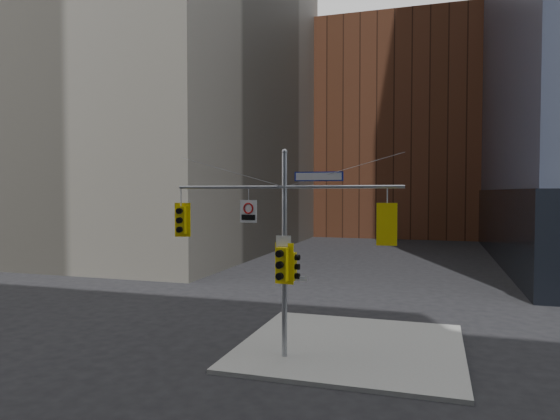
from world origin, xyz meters
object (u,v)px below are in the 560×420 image
Objects in this scene: traffic_light_east_arm at (387,224)px; traffic_light_pole_front at (282,264)px; traffic_light_west_arm at (181,220)px; street_sign_blade at (319,176)px; signal_assembly at (284,233)px; traffic_light_pole_side at (293,267)px; regulatory_sign_arm at (248,211)px.

traffic_light_east_arm reaches higher than traffic_light_pole_front.
traffic_light_west_arm is at bearing -177.90° from traffic_light_pole_front.
street_sign_blade is (1.19, 0.27, 2.97)m from traffic_light_pole_front.
signal_assembly is 1.07m from traffic_light_pole_front.
signal_assembly is at bearing -2.89° from traffic_light_east_arm.
traffic_light_pole_front is at bearing 134.62° from traffic_light_pole_side.
traffic_light_east_arm is (7.41, -0.01, 0.00)m from traffic_light_west_arm.
signal_assembly is 6.37× the size of traffic_light_west_arm.
traffic_light_pole_front is (0.00, -0.27, -1.03)m from signal_assembly.
traffic_light_west_arm is at bearing 175.54° from street_sign_blade.
signal_assembly is 4.88× the size of street_sign_blade.
signal_assembly is 2.27m from street_sign_blade.
street_sign_blade is at bearing -9.46° from traffic_light_west_arm.
street_sign_blade is at bearing -85.67° from traffic_light_pole_side.
regulatory_sign_arm is at bearing 176.18° from street_sign_blade.
traffic_light_west_arm reaches higher than traffic_light_pole_front.
street_sign_blade reaches higher than traffic_light_pole_side.
regulatory_sign_arm is at bearing -2.65° from traffic_light_east_arm.
traffic_light_pole_side is 2.50m from regulatory_sign_arm.
traffic_light_west_arm is at bearing 94.28° from traffic_light_pole_side.
traffic_light_west_arm is 1.59× the size of regulatory_sign_arm.
traffic_light_pole_side is 0.43m from traffic_light_pole_front.
signal_assembly reaches higher than traffic_light_pole_front.
traffic_light_west_arm is at bearing -175.36° from regulatory_sign_arm.
signal_assembly is at bearing 95.11° from traffic_light_pole_side.
street_sign_blade reaches higher than traffic_light_pole_front.
traffic_light_pole_side is at bearing -2.96° from traffic_light_east_arm.
street_sign_blade is at bearing -2.96° from traffic_light_east_arm.
traffic_light_pole_side is (4.28, -0.01, -1.52)m from traffic_light_west_arm.
signal_assembly is 10.11× the size of regulatory_sign_arm.
traffic_light_pole_front is 2.23m from regulatory_sign_arm.
regulatory_sign_arm is (-1.31, -0.02, 0.76)m from signal_assembly.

